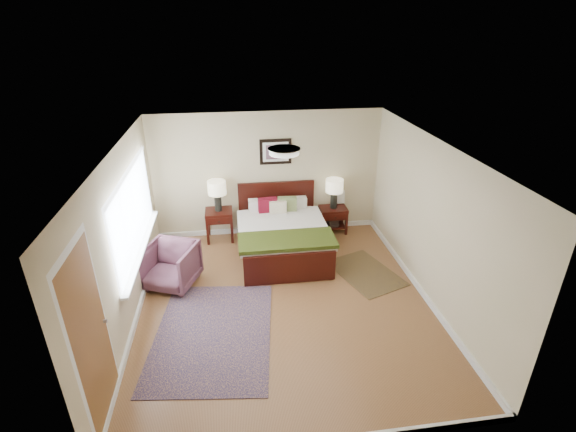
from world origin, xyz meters
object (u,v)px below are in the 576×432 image
object	(u,v)px
lamp_right	(334,188)
rug_persian	(213,333)
nightstand_left	(219,217)
nightstand_right	(333,217)
armchair	(171,266)
bed	(282,230)
lamp_left	(217,190)

from	to	relation	value
lamp_right	rug_persian	distance (m)	3.86
nightstand_left	nightstand_right	distance (m)	2.33
nightstand_right	lamp_right	xyz separation A→B (m)	(0.00, 0.01, 0.64)
lamp_right	armchair	distance (m)	3.52
bed	nightstand_right	bearing A→B (deg)	32.75
nightstand_left	nightstand_right	bearing A→B (deg)	0.22
nightstand_right	lamp_left	bearing A→B (deg)	179.69
nightstand_left	rug_persian	size ratio (longest dim) A/B	0.28
bed	rug_persian	distance (m)	2.49
lamp_right	bed	bearing A→B (deg)	-146.81
nightstand_right	rug_persian	distance (m)	3.74
bed	armchair	xyz separation A→B (m)	(-1.96, -0.76, -0.13)
nightstand_left	lamp_right	size ratio (longest dim) A/B	1.03
lamp_right	rug_persian	world-z (taller)	lamp_right
lamp_left	armchair	size ratio (longest dim) A/B	0.76
armchair	nightstand_left	bearing A→B (deg)	83.64
nightstand_left	rug_persian	xyz separation A→B (m)	(-0.09, -2.82, -0.50)
rug_persian	lamp_left	bearing A→B (deg)	95.00
bed	rug_persian	world-z (taller)	bed
nightstand_right	lamp_right	bearing A→B (deg)	90.00
bed	nightstand_left	bearing A→B (deg)	147.83
bed	lamp_left	size ratio (longest dim) A/B	3.28
bed	armchair	world-z (taller)	bed
nightstand_right	rug_persian	bearing A→B (deg)	-130.49
nightstand_right	lamp_right	size ratio (longest dim) A/B	0.90
lamp_left	rug_persian	xyz separation A→B (m)	(-0.09, -2.84, -1.06)
nightstand_right	armchair	bearing A→B (deg)	-154.25
nightstand_left	nightstand_right	xyz separation A→B (m)	(2.32, 0.01, -0.17)
armchair	rug_persian	xyz separation A→B (m)	(0.70, -1.33, -0.36)
nightstand_right	rug_persian	size ratio (longest dim) A/B	0.24
armchair	rug_persian	world-z (taller)	armchair
nightstand_right	armchair	world-z (taller)	armchair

